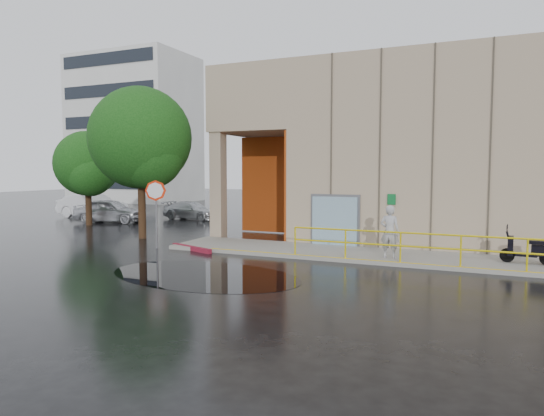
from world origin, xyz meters
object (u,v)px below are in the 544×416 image
at_px(stop_sign, 156,199).
at_px(tree_near, 142,142).
at_px(car_c, 192,210).
at_px(tree_far, 88,166).
at_px(red_curb, 191,248).
at_px(car_b, 92,206).
at_px(scooter, 528,242).
at_px(person, 390,232).
at_px(car_a, 110,211).

distance_m(stop_sign, tree_near, 4.07).
bearing_deg(stop_sign, car_c, 108.73).
relative_size(stop_sign, tree_near, 0.40).
distance_m(stop_sign, tree_far, 10.39).
distance_m(red_curb, car_b, 16.26).
bearing_deg(scooter, tree_near, -177.25).
xyz_separation_m(stop_sign, car_c, (-5.31, 10.84, -1.46)).
xyz_separation_m(person, tree_far, (-18.22, 4.55, 2.40)).
bearing_deg(person, red_curb, 10.47).
xyz_separation_m(person, scooter, (4.39, 0.77, -0.21)).
xyz_separation_m(scooter, red_curb, (-12.19, -1.41, -0.79)).
bearing_deg(scooter, tree_far, 175.46).
bearing_deg(tree_far, car_c, 57.65).
relative_size(scooter, car_c, 0.42).
xyz_separation_m(scooter, tree_near, (-16.15, 0.62, 3.69)).
distance_m(person, car_c, 17.85).
distance_m(car_b, tree_far, 5.53).
bearing_deg(car_a, person, -121.90).
xyz_separation_m(car_c, tree_near, (2.97, -8.67, 3.99)).
xyz_separation_m(scooter, car_b, (-25.85, 7.38, -0.05)).
distance_m(car_a, tree_near, 8.95).
distance_m(stop_sign, red_curb, 2.53).
height_order(stop_sign, car_c, stop_sign).
distance_m(car_a, car_c, 5.17).
xyz_separation_m(person, car_b, (-21.47, 8.15, -0.26)).
bearing_deg(car_c, car_a, 139.54).
relative_size(car_a, tree_near, 0.61).
relative_size(red_curb, tree_far, 0.43).
bearing_deg(car_a, tree_near, -139.92).
relative_size(car_a, tree_far, 0.79).
bearing_deg(car_a, tree_far, 167.18).
bearing_deg(car_c, person, -122.24).
relative_size(person, red_curb, 0.78).
xyz_separation_m(stop_sign, car_b, (-12.05, 8.93, -1.22)).
distance_m(car_b, car_c, 7.01).
height_order(car_c, tree_near, tree_near).
xyz_separation_m(car_c, tree_far, (-3.49, -5.51, 2.90)).
distance_m(red_curb, car_c, 12.75).
xyz_separation_m(car_b, tree_near, (9.71, -6.76, 3.74)).
bearing_deg(scooter, car_c, 159.02).
height_order(stop_sign, car_a, stop_sign).
bearing_deg(car_b, scooter, -105.84).
bearing_deg(car_c, tree_far, 149.75).
distance_m(scooter, tree_near, 16.57).
height_order(car_a, tree_far, tree_far).
distance_m(scooter, red_curb, 12.30).
distance_m(person, stop_sign, 9.50).
height_order(scooter, car_b, car_b).
xyz_separation_m(car_a, tree_near, (6.47, -4.87, 3.83)).
bearing_deg(red_curb, scooter, 6.59).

